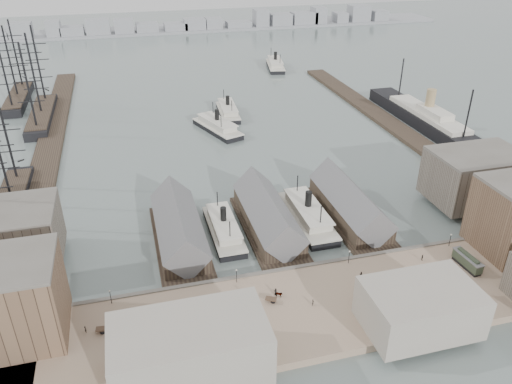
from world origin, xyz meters
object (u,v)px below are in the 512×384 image
object	(u,v)px
ferry_docked_west	(224,228)
horse_cart_center	(276,296)
ocean_steamer	(427,120)
horse_cart_left	(111,327)
horse_cart_right	(388,305)
tram	(467,261)

from	to	relation	value
ferry_docked_west	horse_cart_center	xyz separation A→B (m)	(5.60, -33.34, 0.54)
horse_cart_center	ocean_steamer	bearing A→B (deg)	-18.29
ocean_steamer	ferry_docked_west	bearing A→B (deg)	-149.66
ferry_docked_west	horse_cart_left	world-z (taller)	ferry_docked_west
ferry_docked_west	horse_cart_center	distance (m)	33.81
horse_cart_center	horse_cart_right	bearing A→B (deg)	-84.38
tram	horse_cart_center	distance (m)	51.11
horse_cart_center	horse_cart_right	distance (m)	25.82
ferry_docked_west	horse_cart_center	bearing A→B (deg)	-80.47
ferry_docked_west	horse_cart_left	size ratio (longest dim) A/B	5.67
tram	horse_cart_right	bearing A→B (deg)	-166.07
horse_cart_left	horse_cart_right	distance (m)	62.40
horse_cart_center	horse_cart_right	size ratio (longest dim) A/B	1.00
tram	horse_cart_left	bearing A→B (deg)	175.48
ocean_steamer	horse_cart_right	xyz separation A→B (m)	(-75.54, -104.66, -0.95)
horse_cart_right	ocean_steamer	bearing A→B (deg)	-55.75
ferry_docked_west	tram	size ratio (longest dim) A/B	2.83
horse_cart_center	ferry_docked_west	bearing A→B (deg)	37.61
horse_cart_right	tram	bearing A→B (deg)	-91.84
ferry_docked_west	horse_cart_center	size ratio (longest dim) A/B	5.61
ferry_docked_west	horse_cart_right	distance (m)	52.29
horse_cart_left	ferry_docked_west	bearing A→B (deg)	-37.09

